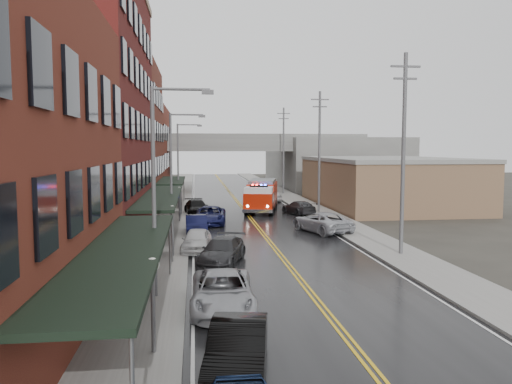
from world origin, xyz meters
TOP-DOWN VIEW (x-y plane):
  - ground at (0.00, 0.00)m, footprint 220.00×220.00m
  - road at (0.00, 30.00)m, footprint 11.00×160.00m
  - sidewalk_left at (-7.30, 30.00)m, footprint 3.00×160.00m
  - sidewalk_right at (7.30, 30.00)m, footprint 3.00×160.00m
  - curb_left at (-5.65, 30.00)m, footprint 0.30×160.00m
  - curb_right at (5.65, 30.00)m, footprint 0.30×160.00m
  - brick_building_b at (-13.30, 23.00)m, footprint 9.00×20.00m
  - brick_building_c at (-13.30, 40.50)m, footprint 9.00×15.00m
  - brick_building_far at (-13.30, 58.00)m, footprint 9.00×20.00m
  - tan_building at (16.00, 40.00)m, footprint 14.00×22.00m
  - right_far_block at (18.00, 70.00)m, footprint 18.00×30.00m
  - awning_0 at (-7.49, 4.00)m, footprint 2.60×16.00m
  - awning_1 at (-7.49, 23.00)m, footprint 2.60×18.00m
  - awning_2 at (-7.49, 40.50)m, footprint 2.60×13.00m
  - globe_lamp_0 at (-6.40, 2.00)m, footprint 0.44×0.44m
  - globe_lamp_1 at (-6.40, 16.00)m, footprint 0.44×0.44m
  - globe_lamp_2 at (-6.40, 30.00)m, footprint 0.44×0.44m
  - street_lamp_0 at (-6.55, 8.00)m, footprint 2.64×0.22m
  - street_lamp_1 at (-6.55, 24.00)m, footprint 2.64×0.22m
  - street_lamp_2 at (-6.55, 40.00)m, footprint 2.64×0.22m
  - utility_pole_0 at (7.20, 15.00)m, footprint 1.80×0.24m
  - utility_pole_1 at (7.20, 35.00)m, footprint 1.80×0.24m
  - utility_pole_2 at (7.20, 55.00)m, footprint 1.80×0.24m
  - overpass at (0.00, 62.00)m, footprint 40.00×10.00m
  - fire_truck at (1.67, 36.77)m, footprint 4.93×9.08m
  - parked_car_left_1 at (-3.91, 0.42)m, footprint 2.33×4.82m
  - parked_car_left_2 at (-4.03, 6.22)m, footprint 2.64×5.43m
  - parked_car_left_3 at (-3.60, 14.27)m, footprint 3.39×5.31m
  - parked_car_left_4 at (-5.00, 17.70)m, footprint 2.18×4.35m
  - parked_car_left_5 at (-5.00, 23.74)m, footprint 1.66×4.42m
  - parked_car_left_6 at (-3.82, 28.80)m, footprint 3.00×5.69m
  - parked_car_left_7 at (-4.90, 34.80)m, footprint 2.69×5.25m
  - parked_car_right_0 at (4.59, 23.80)m, footprint 4.33×6.19m
  - parked_car_right_1 at (5.00, 34.20)m, footprint 3.05×4.89m
  - parked_car_right_2 at (4.22, 46.20)m, footprint 2.11×4.23m
  - parked_car_right_3 at (4.27, 52.20)m, footprint 1.82×4.86m

SIDE VIEW (x-z plane):
  - ground at x=0.00m, z-range 0.00..0.00m
  - road at x=0.00m, z-range 0.00..0.02m
  - sidewalk_left at x=-7.30m, z-range 0.00..0.15m
  - sidewalk_right at x=7.30m, z-range 0.00..0.15m
  - curb_left at x=-5.65m, z-range 0.00..0.15m
  - curb_right at x=5.65m, z-range 0.00..0.15m
  - parked_car_right_1 at x=5.00m, z-range 0.00..1.32m
  - parked_car_right_2 at x=4.22m, z-range 0.00..1.39m
  - parked_car_left_4 at x=-5.00m, z-range 0.00..1.42m
  - parked_car_left_3 at x=-3.60m, z-range 0.00..1.43m
  - parked_car_left_5 at x=-5.00m, z-range 0.00..1.44m
  - parked_car_left_7 at x=-4.90m, z-range 0.00..1.46m
  - parked_car_left_2 at x=-4.03m, z-range 0.00..1.49m
  - parked_car_left_1 at x=-3.91m, z-range 0.00..1.52m
  - parked_car_left_6 at x=-3.82m, z-range 0.00..1.53m
  - parked_car_right_0 at x=4.59m, z-range 0.00..1.57m
  - parked_car_right_3 at x=4.27m, z-range 0.00..1.59m
  - fire_truck at x=1.67m, z-range 0.13..3.30m
  - globe_lamp_0 at x=-6.40m, z-range 0.75..3.87m
  - globe_lamp_1 at x=-6.40m, z-range 0.75..3.87m
  - globe_lamp_2 at x=-6.40m, z-range 0.75..3.87m
  - tan_building at x=16.00m, z-range 0.00..5.00m
  - awning_2 at x=-7.49m, z-range 1.44..4.53m
  - awning_0 at x=-7.49m, z-range 1.44..4.53m
  - awning_1 at x=-7.49m, z-range 1.44..4.53m
  - right_far_block at x=18.00m, z-range 0.00..8.00m
  - street_lamp_0 at x=-6.55m, z-range 0.69..9.69m
  - street_lamp_1 at x=-6.55m, z-range 0.69..9.69m
  - street_lamp_2 at x=-6.55m, z-range 0.69..9.69m
  - overpass at x=0.00m, z-range 2.24..9.74m
  - brick_building_far at x=-13.30m, z-range 0.00..12.00m
  - utility_pole_0 at x=7.20m, z-range 0.31..12.31m
  - utility_pole_1 at x=7.20m, z-range 0.31..12.31m
  - utility_pole_2 at x=7.20m, z-range 0.31..12.31m
  - brick_building_c at x=-13.30m, z-range 0.00..15.00m
  - brick_building_b at x=-13.30m, z-range 0.00..18.00m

